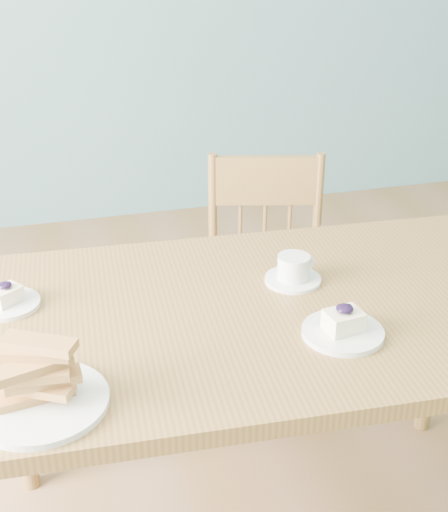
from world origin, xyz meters
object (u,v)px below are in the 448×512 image
at_px(dining_table, 271,332).
at_px(coffee_cup, 294,271).
at_px(dining_chair, 266,286).
at_px(cheesecake_plate_near, 343,328).
at_px(biscotti_plate, 38,386).
at_px(cheesecake_plate_far, 7,300).

xyz_separation_m(dining_table, coffee_cup, (0.08, 0.09, 0.10)).
xyz_separation_m(dining_table, dining_chair, (0.19, 0.60, -0.23)).
distance_m(cheesecake_plate_near, biscotti_plate, 0.62).
relative_size(dining_chair, coffee_cup, 6.18).
height_order(dining_chair, cheesecake_plate_near, dining_chair).
height_order(cheesecake_plate_near, coffee_cup, cheesecake_plate_near).
bearing_deg(cheesecake_plate_near, biscotti_plate, -173.45).
xyz_separation_m(dining_chair, coffee_cup, (-0.11, -0.51, 0.33)).
xyz_separation_m(dining_table, cheesecake_plate_near, (0.10, -0.15, 0.09)).
bearing_deg(cheesecake_plate_near, cheesecake_plate_far, 155.53).
distance_m(dining_table, dining_chair, 0.67).
height_order(dining_chair, biscotti_plate, biscotti_plate).
bearing_deg(dining_chair, dining_table, -92.94).
relative_size(dining_table, cheesecake_plate_near, 8.13).
height_order(dining_table, coffee_cup, coffee_cup).
relative_size(cheesecake_plate_far, biscotti_plate, 0.58).
height_order(cheesecake_plate_near, cheesecake_plate_far, cheesecake_plate_near).
relative_size(cheesecake_plate_near, coffee_cup, 1.28).
xyz_separation_m(dining_chair, cheesecake_plate_near, (-0.09, -0.75, 0.32)).
xyz_separation_m(cheesecake_plate_far, biscotti_plate, (0.06, -0.38, 0.03)).
relative_size(dining_table, dining_chair, 1.68).
height_order(dining_table, biscotti_plate, biscotti_plate).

